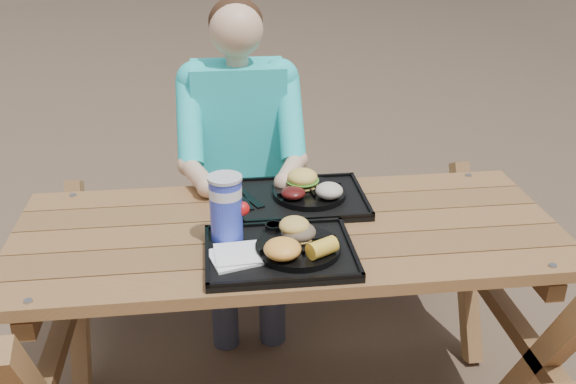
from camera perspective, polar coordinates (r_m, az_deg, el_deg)
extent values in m
cube|color=black|center=(1.95, -0.73, -5.51)|extent=(0.45, 0.35, 0.02)
cube|color=black|center=(2.28, 1.21, -0.71)|extent=(0.45, 0.35, 0.02)
cylinder|color=black|center=(1.95, 0.90, -4.98)|extent=(0.26, 0.26, 0.02)
cylinder|color=black|center=(2.29, 1.92, -0.11)|extent=(0.26, 0.26, 0.02)
cube|color=white|center=(1.91, -4.81, -5.73)|extent=(0.17, 0.17, 0.02)
cylinder|color=#1A2EC6|center=(1.98, -5.52, -1.56)|extent=(0.10, 0.10, 0.20)
cylinder|color=#340B05|center=(2.04, -1.29, -3.27)|extent=(0.05, 0.05, 0.03)
cylinder|color=#FFF11C|center=(2.06, 0.53, -3.01)|extent=(0.05, 0.05, 0.03)
ellipsoid|color=#FDAF42|center=(1.86, -0.50, -5.08)|extent=(0.11, 0.11, 0.06)
cube|color=black|center=(2.27, -3.36, -0.59)|extent=(0.09, 0.16, 0.01)
ellipsoid|color=#4A0F0E|center=(2.22, 0.47, -0.09)|extent=(0.09, 0.09, 0.04)
ellipsoid|color=beige|center=(2.22, 3.68, 0.12)|extent=(0.10, 0.10, 0.05)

